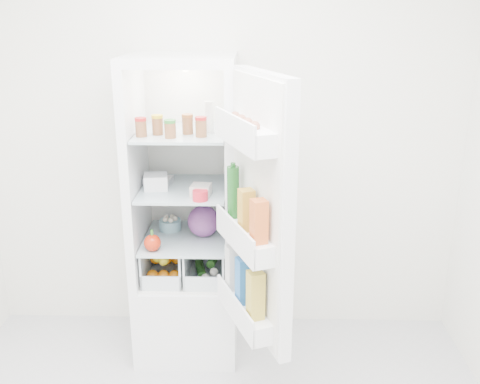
{
  "coord_description": "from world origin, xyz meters",
  "views": [
    {
      "loc": [
        0.2,
        -1.73,
        2.03
      ],
      "look_at": [
        0.13,
        0.95,
        1.11
      ],
      "focal_mm": 40.0,
      "sensor_mm": 36.0,
      "label": 1
    }
  ],
  "objects_px": {
    "red_cabbage": "(203,221)",
    "mushroom_bowl": "(170,225)",
    "fridge_door": "(256,218)",
    "refrigerator": "(188,245)"
  },
  "relations": [
    {
      "from": "refrigerator",
      "to": "mushroom_bowl",
      "type": "xyz_separation_m",
      "value": [
        -0.11,
        0.05,
        0.11
      ]
    },
    {
      "from": "red_cabbage",
      "to": "fridge_door",
      "type": "distance_m",
      "value": 0.7
    },
    {
      "from": "mushroom_bowl",
      "to": "fridge_door",
      "type": "bearing_deg",
      "value": -51.85
    },
    {
      "from": "mushroom_bowl",
      "to": "fridge_door",
      "type": "distance_m",
      "value": 0.9
    },
    {
      "from": "mushroom_bowl",
      "to": "refrigerator",
      "type": "bearing_deg",
      "value": -24.56
    },
    {
      "from": "red_cabbage",
      "to": "mushroom_bowl",
      "type": "distance_m",
      "value": 0.24
    },
    {
      "from": "mushroom_bowl",
      "to": "fridge_door",
      "type": "xyz_separation_m",
      "value": [
        0.52,
        -0.67,
        0.31
      ]
    },
    {
      "from": "red_cabbage",
      "to": "mushroom_bowl",
      "type": "xyz_separation_m",
      "value": [
        -0.21,
        0.09,
        -0.06
      ]
    },
    {
      "from": "refrigerator",
      "to": "red_cabbage",
      "type": "distance_m",
      "value": 0.21
    },
    {
      "from": "red_cabbage",
      "to": "mushroom_bowl",
      "type": "height_order",
      "value": "red_cabbage"
    }
  ]
}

